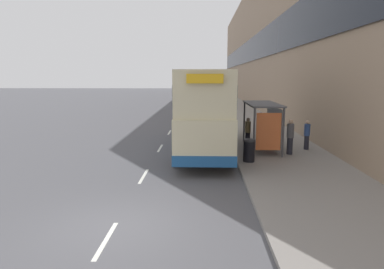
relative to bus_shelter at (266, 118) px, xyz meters
name	(u,v)px	position (x,y,z in m)	size (l,w,h in m)	color
ground_plane	(113,228)	(-5.77, -9.45, -1.88)	(220.00, 220.00, 0.00)	#515156
pavement	(232,106)	(0.73, 29.05, -1.81)	(5.00, 93.00, 0.14)	gray
terrace_facade	(263,43)	(4.72, 29.05, 6.55)	(3.10, 93.00, 16.87)	#9E846B
lane_mark_0	(106,240)	(-5.77, -10.17, -1.87)	(0.12, 2.00, 0.01)	silver
lane_mark_1	(144,176)	(-5.77, -4.64, -1.87)	(0.12, 2.00, 0.01)	silver
lane_mark_2	(160,148)	(-5.77, 0.90, -1.87)	(0.12, 2.00, 0.01)	silver
lane_mark_3	(169,132)	(-5.77, 6.44, -1.87)	(0.12, 2.00, 0.01)	silver
lane_mark_4	(175,122)	(-5.77, 11.97, -1.87)	(0.12, 2.00, 0.01)	silver
lane_mark_5	(179,115)	(-5.77, 17.51, -1.87)	(0.12, 2.00, 0.01)	silver
bus_shelter	(266,118)	(0.00, 0.00, 0.00)	(1.60, 4.20, 2.48)	#4C4C51
double_decker_bus_near	(204,109)	(-3.30, 0.38, 0.41)	(2.85, 10.81, 4.30)	beige
car_0	(201,94)	(-3.67, 45.58, -1.02)	(2.02, 4.02, 1.72)	black
car_1	(206,98)	(-2.84, 33.09, -0.99)	(1.92, 4.40, 1.80)	navy
car_2	(208,102)	(-2.69, 24.28, -1.02)	(1.90, 4.33, 1.74)	#B7B799
pedestrian_at_shelter	(248,132)	(-0.82, 1.03, -0.91)	(0.32, 0.32, 1.62)	#23232D
pedestrian_1	(290,136)	(1.04, -0.99, -0.83)	(0.35, 0.35, 1.78)	#23232D
pedestrian_2	(307,135)	(2.24, 0.20, -0.93)	(0.31, 0.31, 1.58)	#23232D
litter_bin	(249,150)	(-1.22, -2.59, -1.21)	(0.55, 0.55, 1.05)	black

